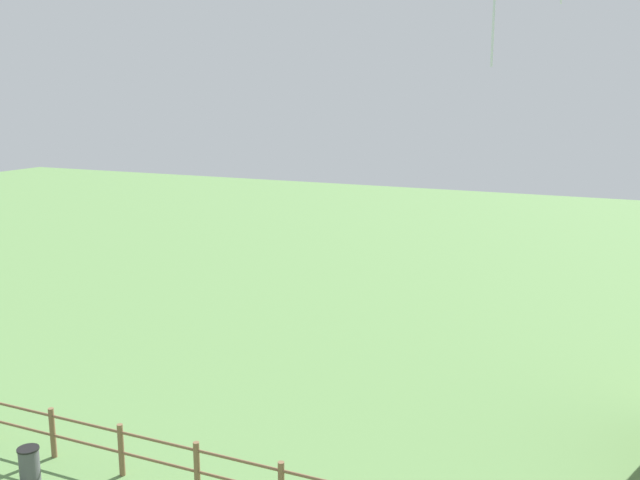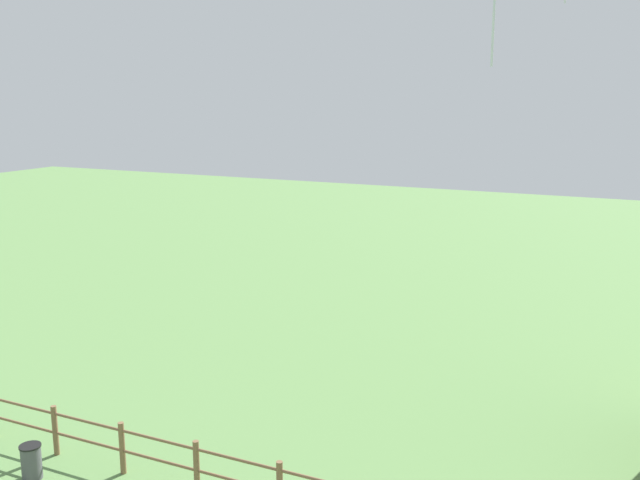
% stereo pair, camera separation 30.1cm
% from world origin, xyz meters
% --- Properties ---
extents(trash_bin, '(0.50, 0.50, 0.84)m').
position_xyz_m(trash_bin, '(-6.00, 6.14, 0.42)').
color(trash_bin, '#4C4C51').
rests_on(trash_bin, ground_plane).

